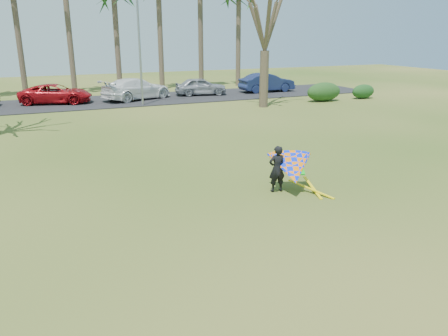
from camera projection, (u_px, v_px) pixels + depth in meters
name	position (u px, v px, depth m)	size (l,w,h in m)	color
ground	(252.00, 224.00, 12.41)	(100.00, 100.00, 0.00)	#204910
parking_strip	(109.00, 101.00, 34.34)	(46.00, 7.00, 0.06)	black
bare_tree_right	(266.00, 12.00, 30.02)	(6.27, 6.27, 9.21)	#48372B
streetlight	(142.00, 43.00, 31.20)	(2.28, 0.18, 8.00)	gray
hedge_near	(324.00, 92.00, 34.38)	(2.96, 1.34, 1.48)	#1A3C16
hedge_far	(363.00, 91.00, 35.84)	(2.08, 0.98, 1.16)	#153B16
car_2	(56.00, 94.00, 32.98)	(2.41, 5.22, 1.45)	#A80D14
car_3	(137.00, 89.00, 34.95)	(2.36, 5.81, 1.68)	white
car_4	(201.00, 86.00, 37.40)	(1.75, 4.36, 1.49)	gray
car_5	(267.00, 82.00, 39.48)	(1.75, 5.01, 1.65)	navy
kite_flyer	(291.00, 168.00, 14.67)	(2.13, 2.39, 2.02)	black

